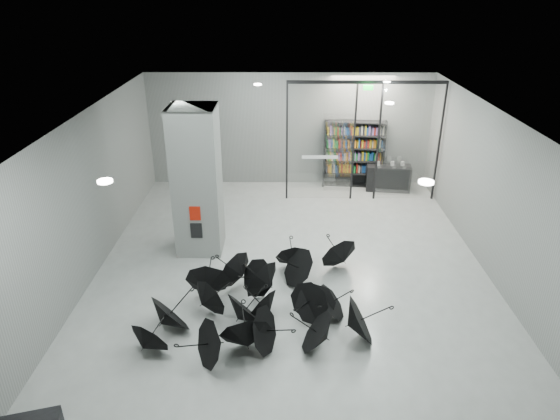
{
  "coord_description": "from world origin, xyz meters",
  "views": [
    {
      "loc": [
        -0.22,
        -10.15,
        6.79
      ],
      "look_at": [
        -0.3,
        1.5,
        1.4
      ],
      "focal_mm": 31.69,
      "sensor_mm": 36.0,
      "label": 1
    }
  ],
  "objects_px": {
    "shop_counter": "(388,178)",
    "umbrella_cluster": "(265,306)",
    "bookshelf": "(354,154)",
    "column": "(197,181)"
  },
  "relations": [
    {
      "from": "bookshelf",
      "to": "umbrella_cluster",
      "type": "relative_size",
      "value": 0.44
    },
    {
      "from": "shop_counter",
      "to": "umbrella_cluster",
      "type": "distance_m",
      "value": 8.54
    },
    {
      "from": "bookshelf",
      "to": "shop_counter",
      "type": "relative_size",
      "value": 1.57
    },
    {
      "from": "shop_counter",
      "to": "bookshelf",
      "type": "bearing_deg",
      "value": 165.73
    },
    {
      "from": "bookshelf",
      "to": "umbrella_cluster",
      "type": "bearing_deg",
      "value": -103.47
    },
    {
      "from": "bookshelf",
      "to": "umbrella_cluster",
      "type": "height_order",
      "value": "bookshelf"
    },
    {
      "from": "column",
      "to": "umbrella_cluster",
      "type": "bearing_deg",
      "value": -59.25
    },
    {
      "from": "bookshelf",
      "to": "shop_counter",
      "type": "xyz_separation_m",
      "value": [
        1.2,
        -0.45,
        -0.74
      ]
    },
    {
      "from": "column",
      "to": "bookshelf",
      "type": "distance_m",
      "value": 6.81
    },
    {
      "from": "shop_counter",
      "to": "umbrella_cluster",
      "type": "xyz_separation_m",
      "value": [
        -4.13,
        -7.47,
        -0.15
      ]
    }
  ]
}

